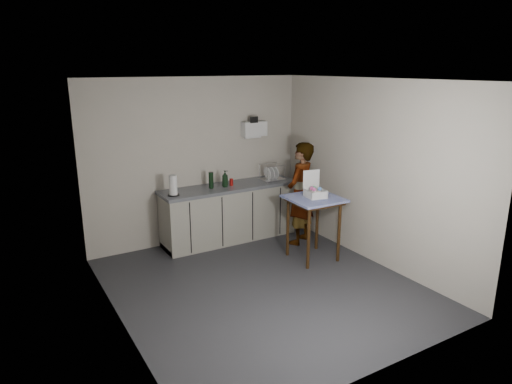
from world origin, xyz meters
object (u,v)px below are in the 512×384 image
kitchen_counter (229,214)px  bakery_box (315,191)px  side_table (314,205)px  soap_bottle (225,179)px  soda_can (231,182)px  paper_towel (173,186)px  dish_rack (272,176)px  dark_bottle (211,180)px  standing_man (300,193)px

kitchen_counter → bakery_box: bakery_box is taller
side_table → soap_bottle: (-0.78, 1.27, 0.23)m
soda_can → paper_towel: (-1.00, -0.08, 0.09)m
soap_bottle → bakery_box: (0.81, -1.25, -0.02)m
soap_bottle → dish_rack: (0.88, 0.01, -0.07)m
dark_bottle → bakery_box: bearing=-51.2°
standing_man → soap_bottle: size_ratio=6.18×
soap_bottle → kitchen_counter: bearing=24.6°
soap_bottle → soda_can: size_ratio=2.38×
soap_bottle → paper_towel: (-0.88, -0.06, 0.01)m
soap_bottle → paper_towel: paper_towel is taller
standing_man → soap_bottle: bearing=-64.7°
dark_bottle → paper_towel: 0.66m
paper_towel → bakery_box: (1.69, -1.19, -0.04)m
dish_rack → bakery_box: bearing=-93.2°
paper_towel → standing_man: bearing=-17.5°
bakery_box → soda_can: bearing=127.0°
kitchen_counter → paper_towel: bearing=-174.4°
soda_can → paper_towel: size_ratio=0.36×
dish_rack → bakery_box: (-0.07, -1.25, 0.05)m
standing_man → dish_rack: (-0.12, 0.65, 0.16)m
side_table → soap_bottle: 1.51m
side_table → dark_bottle: dark_bottle is taller
dark_bottle → kitchen_counter: bearing=0.4°
standing_man → soda_can: (-0.87, 0.67, 0.15)m
side_table → dish_rack: (0.10, 1.27, 0.16)m
paper_towel → dish_rack: size_ratio=0.79×
kitchen_counter → soap_bottle: bearing=-155.4°
soap_bottle → side_table: bearing=-58.4°
standing_man → dark_bottle: 1.41m
soda_can → soap_bottle: bearing=-168.2°
dark_bottle → dish_rack: (1.10, -0.03, -0.07)m
kitchen_counter → dish_rack: 0.96m
kitchen_counter → soda_can: size_ratio=20.21×
soap_bottle → paper_towel: 0.88m
soda_can → paper_towel: 1.01m
soap_bottle → paper_towel: bearing=-176.3°
standing_man → dish_rack: bearing=-111.6°
standing_man → bakery_box: bearing=41.3°
dark_bottle → bakery_box: bakery_box is taller
side_table → bakery_box: bakery_box is taller
soap_bottle → soda_can: (0.12, 0.03, -0.08)m
soda_can → kitchen_counter: bearing=163.9°
side_table → soap_bottle: size_ratio=3.55×
side_table → paper_towel: size_ratio=3.07×
kitchen_counter → bakery_box: (0.72, -1.29, 0.59)m
soap_bottle → dark_bottle: size_ratio=1.03×
soda_can → bakery_box: (0.68, -1.27, 0.05)m
kitchen_counter → soda_can: soda_can is taller
paper_towel → dish_rack: 1.76m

